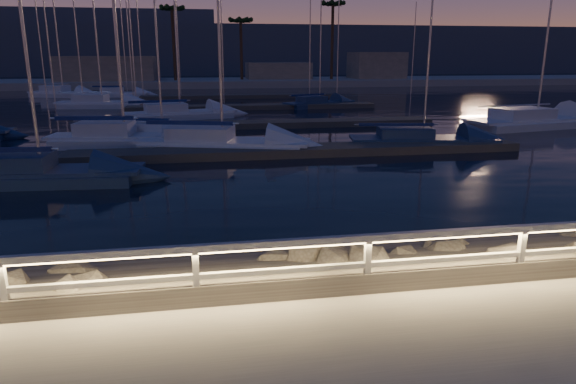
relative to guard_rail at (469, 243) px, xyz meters
name	(u,v)px	position (x,y,z in m)	size (l,w,h in m)	color
ground	(469,282)	(0.07, 0.00, -0.77)	(400.00, 400.00, 0.00)	#ADA79C
harbor_water	(263,123)	(0.07, 31.22, -1.74)	(400.00, 440.00, 0.60)	black
guard_rail	(469,243)	(0.00, 0.00, 0.00)	(44.11, 0.12, 1.06)	silver
riprap	(291,274)	(-3.07, 1.34, -0.96)	(34.70, 2.96, 1.48)	slate
floating_docks	(261,113)	(0.07, 32.50, -1.17)	(22.00, 36.00, 0.40)	#59534A
far_shore	(228,80)	(-0.06, 74.05, -0.48)	(160.00, 14.00, 5.20)	#ADA79C
palm_left	(172,12)	(-7.93, 72.00, 9.36)	(3.00, 3.00, 11.20)	#4D3924
palm_center	(241,23)	(2.07, 73.00, 8.01)	(3.00, 3.00, 9.70)	#4D3924
palm_right	(333,8)	(16.07, 72.00, 10.26)	(3.00, 3.00, 12.20)	#4D3924
distant_hills	(128,52)	(-22.06, 133.69, 3.96)	(230.00, 37.50, 18.00)	#3A4559
sailboat_a	(121,137)	(-8.88, 19.95, -0.90)	(8.09, 3.39, 13.44)	silver
sailboat_b	(36,173)	(-10.89, 12.01, -0.95)	(7.47, 2.71, 12.50)	navy
sailboat_c	(218,142)	(-3.88, 17.61, -0.93)	(8.96, 4.86, 14.66)	silver
sailboat_d	(419,139)	(6.61, 17.10, -0.98)	(7.82, 3.52, 12.79)	navy
sailboat_f	(160,134)	(-6.98, 21.38, -0.98)	(6.84, 4.11, 11.30)	silver
sailboat_g	(177,113)	(-6.36, 31.76, -0.94)	(8.61, 4.26, 14.09)	silver
sailboat_h	(533,120)	(17.21, 22.83, -0.90)	(10.49, 4.78, 17.13)	silver
sailboat_j	(100,103)	(-13.61, 41.43, -0.93)	(8.22, 3.46, 13.59)	silver
sailboat_k	(318,103)	(6.18, 38.75, -0.98)	(7.19, 4.55, 11.89)	navy
sailboat_m	(62,93)	(-20.13, 55.09, -0.90)	(8.17, 5.19, 13.65)	silver
sailboat_n	(118,93)	(-13.79, 54.33, -0.98)	(6.77, 2.37, 11.35)	silver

